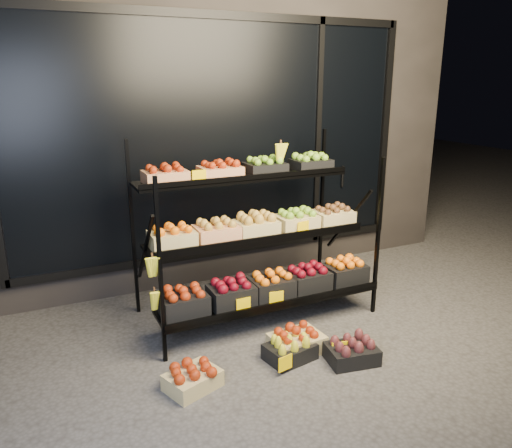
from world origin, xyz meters
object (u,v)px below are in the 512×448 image
display_rack (258,236)px  floor_crate_left (193,377)px  floor_crate_midright (297,340)px  floor_crate_midleft (290,349)px

display_rack → floor_crate_left: bearing=-137.3°
display_rack → floor_crate_midright: display_rack is taller
floor_crate_left → floor_crate_midright: (0.94, 0.13, 0.01)m
display_rack → floor_crate_midright: bearing=-89.6°
floor_crate_left → floor_crate_midright: size_ratio=1.01×
display_rack → floor_crate_left: (-0.93, -0.86, -0.70)m
display_rack → floor_crate_left: size_ratio=4.94×
display_rack → floor_crate_left: display_rack is taller
display_rack → floor_crate_midleft: bearing=-97.2°
display_rack → floor_crate_midleft: size_ratio=5.20×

